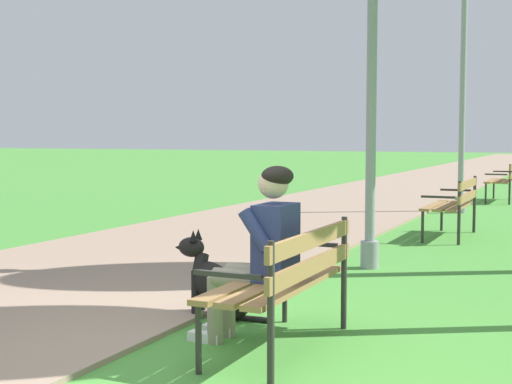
{
  "coord_description": "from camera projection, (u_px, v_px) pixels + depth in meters",
  "views": [
    {
      "loc": [
        2.42,
        -3.89,
        1.46
      ],
      "look_at": [
        -0.58,
        2.65,
        0.9
      ],
      "focal_mm": 51.68,
      "sensor_mm": 36.0,
      "label": 1
    }
  ],
  "objects": [
    {
      "name": "lamp_post_mid",
      "position": [
        463.0,
        90.0,
        13.65
      ],
      "size": [
        0.24,
        0.24,
        4.45
      ],
      "color": "gray",
      "rests_on": "ground"
    },
    {
      "name": "park_bench_mid",
      "position": [
        454.0,
        202.0,
        10.44
      ],
      "size": [
        0.55,
        1.5,
        0.85
      ],
      "color": "olive",
      "rests_on": "ground"
    },
    {
      "name": "lamp_post_near",
      "position": [
        372.0,
        60.0,
        7.91
      ],
      "size": [
        0.24,
        0.24,
        4.37
      ],
      "color": "gray",
      "rests_on": "ground"
    },
    {
      "name": "ground_plane",
      "position": [
        164.0,
        367.0,
        4.64
      ],
      "size": [
        120.0,
        120.0,
        0.0
      ],
      "primitive_type": "plane",
      "color": "#478E38"
    },
    {
      "name": "paved_path",
      "position": [
        453.0,
        174.0,
        27.34
      ],
      "size": [
        3.84,
        60.0,
        0.04
      ],
      "primitive_type": "cube",
      "color": "gray",
      "rests_on": "ground"
    },
    {
      "name": "park_bench_near",
      "position": [
        287.0,
        276.0,
        4.96
      ],
      "size": [
        0.55,
        1.5,
        0.85
      ],
      "color": "olive",
      "rests_on": "ground"
    },
    {
      "name": "park_bench_far",
      "position": [
        504.0,
        178.0,
        16.11
      ],
      "size": [
        0.55,
        1.5,
        0.85
      ],
      "color": "olive",
      "rests_on": "ground"
    },
    {
      "name": "person_seated_on_near_bench",
      "position": [
        261.0,
        248.0,
        5.07
      ],
      "size": [
        0.74,
        0.49,
        1.25
      ],
      "color": "gray",
      "rests_on": "ground"
    },
    {
      "name": "dog_black",
      "position": [
        218.0,
        286.0,
        5.84
      ],
      "size": [
        0.83,
        0.3,
        0.71
      ],
      "color": "black",
      "rests_on": "ground"
    }
  ]
}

